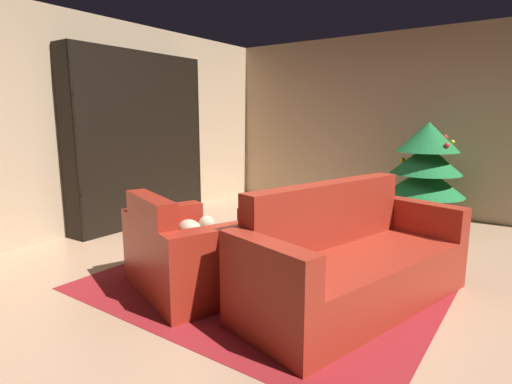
{
  "coord_description": "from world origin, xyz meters",
  "views": [
    {
      "loc": [
        1.71,
        -2.94,
        1.39
      ],
      "look_at": [
        -0.41,
        0.07,
        0.71
      ],
      "focal_mm": 28.84,
      "sensor_mm": 36.0,
      "label": 1
    }
  ],
  "objects_px": {
    "book_stack_on_table": "(260,227)",
    "decorated_tree": "(425,176)",
    "bottle_on_table": "(242,220)",
    "coffee_table": "(267,236)",
    "armchair_red": "(182,256)",
    "couch_red": "(351,264)",
    "bookshelf_unit": "(147,140)"
  },
  "relations": [
    {
      "from": "book_stack_on_table",
      "to": "decorated_tree",
      "type": "relative_size",
      "value": 0.17
    },
    {
      "from": "decorated_tree",
      "to": "bottle_on_table",
      "type": "bearing_deg",
      "value": -106.59
    },
    {
      "from": "coffee_table",
      "to": "decorated_tree",
      "type": "distance_m",
      "value": 2.6
    },
    {
      "from": "armchair_red",
      "to": "couch_red",
      "type": "xyz_separation_m",
      "value": [
        1.19,
        0.58,
        0.01
      ]
    },
    {
      "from": "couch_red",
      "to": "bookshelf_unit",
      "type": "bearing_deg",
      "value": 165.96
    },
    {
      "from": "armchair_red",
      "to": "bottle_on_table",
      "type": "bearing_deg",
      "value": 48.56
    },
    {
      "from": "bookshelf_unit",
      "to": "bottle_on_table",
      "type": "xyz_separation_m",
      "value": [
        2.3,
        -1.0,
        -0.53
      ]
    },
    {
      "from": "bookshelf_unit",
      "to": "book_stack_on_table",
      "type": "xyz_separation_m",
      "value": [
        2.38,
        -0.85,
        -0.61
      ]
    },
    {
      "from": "book_stack_on_table",
      "to": "bottle_on_table",
      "type": "height_order",
      "value": "bottle_on_table"
    },
    {
      "from": "bookshelf_unit",
      "to": "couch_red",
      "type": "relative_size",
      "value": 1.06
    },
    {
      "from": "bottle_on_table",
      "to": "armchair_red",
      "type": "bearing_deg",
      "value": -131.44
    },
    {
      "from": "bottle_on_table",
      "to": "book_stack_on_table",
      "type": "bearing_deg",
      "value": 61.69
    },
    {
      "from": "book_stack_on_table",
      "to": "decorated_tree",
      "type": "bearing_deg",
      "value": 74.18
    },
    {
      "from": "couch_red",
      "to": "bottle_on_table",
      "type": "distance_m",
      "value": 0.93
    },
    {
      "from": "bookshelf_unit",
      "to": "book_stack_on_table",
      "type": "distance_m",
      "value": 2.6
    },
    {
      "from": "bottle_on_table",
      "to": "bookshelf_unit",
      "type": "bearing_deg",
      "value": 156.46
    },
    {
      "from": "armchair_red",
      "to": "bottle_on_table",
      "type": "relative_size",
      "value": 4.29
    },
    {
      "from": "bookshelf_unit",
      "to": "couch_red",
      "type": "height_order",
      "value": "bookshelf_unit"
    },
    {
      "from": "bookshelf_unit",
      "to": "couch_red",
      "type": "xyz_separation_m",
      "value": [
        3.16,
        -0.79,
        -0.78
      ]
    },
    {
      "from": "bottle_on_table",
      "to": "coffee_table",
      "type": "bearing_deg",
      "value": 52.99
    },
    {
      "from": "bookshelf_unit",
      "to": "book_stack_on_table",
      "type": "relative_size",
      "value": 9.81
    },
    {
      "from": "coffee_table",
      "to": "book_stack_on_table",
      "type": "bearing_deg",
      "value": -156.44
    },
    {
      "from": "coffee_table",
      "to": "book_stack_on_table",
      "type": "relative_size",
      "value": 3.56
    },
    {
      "from": "bottle_on_table",
      "to": "couch_red",
      "type": "bearing_deg",
      "value": 13.56
    },
    {
      "from": "couch_red",
      "to": "bottle_on_table",
      "type": "relative_size",
      "value": 7.14
    },
    {
      "from": "coffee_table",
      "to": "book_stack_on_table",
      "type": "distance_m",
      "value": 0.09
    },
    {
      "from": "couch_red",
      "to": "decorated_tree",
      "type": "bearing_deg",
      "value": 91.65
    },
    {
      "from": "bottle_on_table",
      "to": "decorated_tree",
      "type": "xyz_separation_m",
      "value": [
        0.8,
        2.67,
        0.11
      ]
    },
    {
      "from": "bookshelf_unit",
      "to": "bottle_on_table",
      "type": "bearing_deg",
      "value": -23.54
    },
    {
      "from": "bookshelf_unit",
      "to": "couch_red",
      "type": "distance_m",
      "value": 3.35
    },
    {
      "from": "armchair_red",
      "to": "bottle_on_table",
      "type": "distance_m",
      "value": 0.56
    },
    {
      "from": "bookshelf_unit",
      "to": "coffee_table",
      "type": "distance_m",
      "value": 2.65
    }
  ]
}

